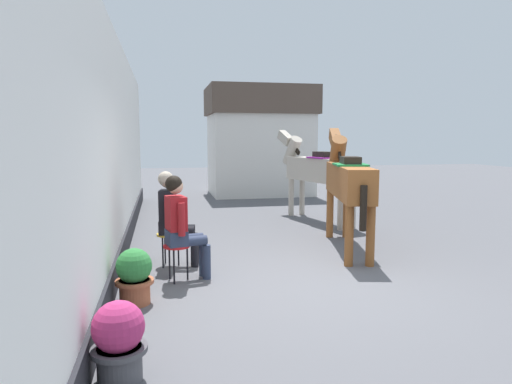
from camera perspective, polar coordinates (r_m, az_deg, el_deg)
ground_plane at (r=8.86m, az=0.15°, el=-5.32°), size 40.00×40.00×0.00m
pub_facade_wall at (r=7.02m, az=-17.99°, el=3.81°), size 0.34×14.00×3.40m
distant_cottage at (r=15.05m, az=0.44°, el=6.59°), size 3.40×2.60×3.50m
seated_visitor_near at (r=5.98m, az=-9.41°, el=-3.77°), size 0.61×0.48×1.39m
seated_visitor_far at (r=6.70m, az=-10.47°, el=-2.66°), size 0.61×0.49×1.39m
saddled_horse_near at (r=7.74m, az=11.41°, el=1.45°), size 0.95×2.95×2.06m
saddled_horse_far at (r=10.23m, az=7.67°, el=2.81°), size 1.04×2.93×2.06m
flower_planter_near at (r=3.79m, az=-16.87°, el=-17.40°), size 0.43×0.43×0.64m
flower_planter_middle at (r=5.35m, az=-15.06°, el=-10.07°), size 0.43×0.43×0.64m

